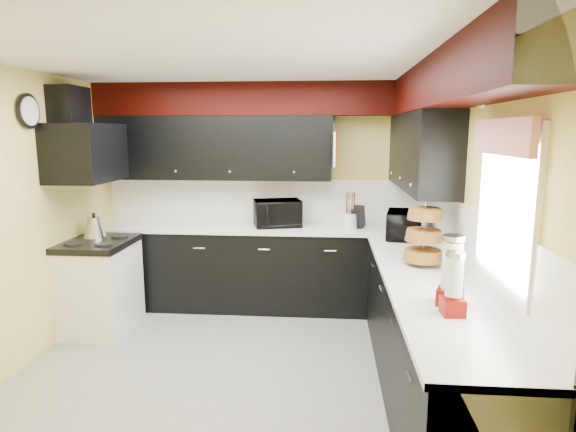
% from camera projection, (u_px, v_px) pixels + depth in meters
% --- Properties ---
extents(ground, '(3.60, 3.60, 0.00)m').
position_uv_depth(ground, '(234.00, 370.00, 4.04)').
color(ground, gray).
rests_on(ground, ground).
extents(wall_back, '(3.60, 0.06, 2.50)m').
position_uv_depth(wall_back, '(262.00, 195.00, 5.59)').
color(wall_back, '#E0C666').
rests_on(wall_back, ground).
extents(wall_right, '(0.06, 3.60, 2.50)m').
position_uv_depth(wall_right, '(463.00, 228.00, 3.68)').
color(wall_right, '#E0C666').
rests_on(wall_right, ground).
extents(wall_left, '(0.06, 3.60, 2.50)m').
position_uv_depth(wall_left, '(17.00, 221.00, 3.98)').
color(wall_left, '#E0C666').
rests_on(wall_left, ground).
extents(ceiling, '(3.60, 3.60, 0.06)m').
position_uv_depth(ceiling, '(228.00, 61.00, 3.61)').
color(ceiling, white).
rests_on(ceiling, wall_back).
extents(cab_back, '(3.60, 0.60, 0.90)m').
position_uv_depth(cab_back, '(259.00, 269.00, 5.44)').
color(cab_back, black).
rests_on(cab_back, ground).
extents(cab_right, '(0.60, 3.00, 0.90)m').
position_uv_depth(cab_right, '(425.00, 342.00, 3.55)').
color(cab_right, black).
rests_on(cab_right, ground).
extents(counter_back, '(3.62, 0.64, 0.04)m').
position_uv_depth(counter_back, '(258.00, 228.00, 5.36)').
color(counter_back, white).
rests_on(counter_back, cab_back).
extents(counter_right, '(0.64, 3.02, 0.04)m').
position_uv_depth(counter_right, '(429.00, 280.00, 3.47)').
color(counter_right, white).
rests_on(counter_right, cab_right).
extents(splash_back, '(3.60, 0.02, 0.50)m').
position_uv_depth(splash_back, '(262.00, 200.00, 5.60)').
color(splash_back, white).
rests_on(splash_back, counter_back).
extents(splash_right, '(0.02, 3.60, 0.50)m').
position_uv_depth(splash_right, '(461.00, 236.00, 3.69)').
color(splash_right, white).
rests_on(splash_right, counter_right).
extents(upper_back, '(2.60, 0.35, 0.70)m').
position_uv_depth(upper_back, '(215.00, 148.00, 5.37)').
color(upper_back, black).
rests_on(upper_back, wall_back).
extents(upper_right, '(0.35, 1.80, 0.70)m').
position_uv_depth(upper_right, '(421.00, 151.00, 4.48)').
color(upper_right, black).
rests_on(upper_right, wall_right).
extents(soffit_back, '(3.60, 0.36, 0.35)m').
position_uv_depth(soffit_back, '(259.00, 99.00, 5.23)').
color(soffit_back, black).
rests_on(soffit_back, wall_back).
extents(soffit_right, '(0.36, 3.24, 0.35)m').
position_uv_depth(soffit_right, '(453.00, 81.00, 3.33)').
color(soffit_right, black).
rests_on(soffit_right, wall_right).
extents(stove, '(0.60, 0.75, 0.86)m').
position_uv_depth(stove, '(100.00, 288.00, 4.83)').
color(stove, white).
rests_on(stove, ground).
extents(cooktop, '(0.62, 0.77, 0.06)m').
position_uv_depth(cooktop, '(97.00, 243.00, 4.75)').
color(cooktop, black).
rests_on(cooktop, stove).
extents(hood, '(0.50, 0.78, 0.55)m').
position_uv_depth(hood, '(86.00, 153.00, 4.60)').
color(hood, black).
rests_on(hood, wall_left).
extents(hood_duct, '(0.24, 0.40, 0.40)m').
position_uv_depth(hood_duct, '(69.00, 108.00, 4.54)').
color(hood_duct, black).
rests_on(hood_duct, wall_left).
extents(window, '(0.03, 0.86, 0.96)m').
position_uv_depth(window, '(506.00, 208.00, 2.75)').
color(window, white).
rests_on(window, wall_right).
extents(valance, '(0.04, 0.88, 0.20)m').
position_uv_depth(valance, '(502.00, 137.00, 2.68)').
color(valance, red).
rests_on(valance, wall_right).
extents(pan_top, '(0.03, 0.22, 0.40)m').
position_uv_depth(pan_top, '(334.00, 130.00, 5.15)').
color(pan_top, black).
rests_on(pan_top, upper_back).
extents(pan_mid, '(0.03, 0.28, 0.46)m').
position_uv_depth(pan_mid, '(334.00, 154.00, 5.07)').
color(pan_mid, black).
rests_on(pan_mid, upper_back).
extents(pan_low, '(0.03, 0.24, 0.42)m').
position_uv_depth(pan_low, '(333.00, 155.00, 5.33)').
color(pan_low, black).
rests_on(pan_low, upper_back).
extents(cut_board, '(0.03, 0.26, 0.35)m').
position_uv_depth(cut_board, '(335.00, 149.00, 4.94)').
color(cut_board, white).
rests_on(cut_board, upper_back).
extents(baskets, '(0.27, 0.27, 0.50)m').
position_uv_depth(baskets, '(424.00, 235.00, 3.77)').
color(baskets, brown).
rests_on(baskets, upper_right).
extents(clock, '(0.03, 0.30, 0.30)m').
position_uv_depth(clock, '(28.00, 111.00, 4.06)').
color(clock, black).
rests_on(clock, wall_left).
extents(deco_plate, '(0.03, 0.24, 0.24)m').
position_uv_depth(deco_plate, '(482.00, 90.00, 3.17)').
color(deco_plate, white).
rests_on(deco_plate, wall_right).
extents(toaster_oven, '(0.59, 0.53, 0.29)m').
position_uv_depth(toaster_oven, '(278.00, 213.00, 5.34)').
color(toaster_oven, black).
rests_on(toaster_oven, counter_back).
extents(microwave, '(0.41, 0.53, 0.27)m').
position_uv_depth(microwave, '(404.00, 225.00, 4.74)').
color(microwave, black).
rests_on(microwave, counter_right).
extents(utensil_crock, '(0.20, 0.20, 0.17)m').
position_uv_depth(utensil_crock, '(350.00, 221.00, 5.22)').
color(utensil_crock, silver).
rests_on(utensil_crock, counter_back).
extents(knife_block, '(0.16, 0.18, 0.23)m').
position_uv_depth(knife_block, '(358.00, 218.00, 5.24)').
color(knife_block, black).
rests_on(knife_block, counter_back).
extents(kettle, '(0.26, 0.26, 0.20)m').
position_uv_depth(kettle, '(94.00, 227.00, 4.89)').
color(kettle, '#A3A3A7').
rests_on(kettle, cooktop).
extents(dispenser_a, '(0.13, 0.13, 0.33)m').
position_uv_depth(dispenser_a, '(454.00, 287.00, 2.73)').
color(dispenser_a, maroon).
rests_on(dispenser_a, counter_right).
extents(dispenser_b, '(0.19, 0.19, 0.41)m').
position_uv_depth(dispenser_b, '(452.00, 272.00, 2.90)').
color(dispenser_b, '#65000E').
rests_on(dispenser_b, counter_right).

